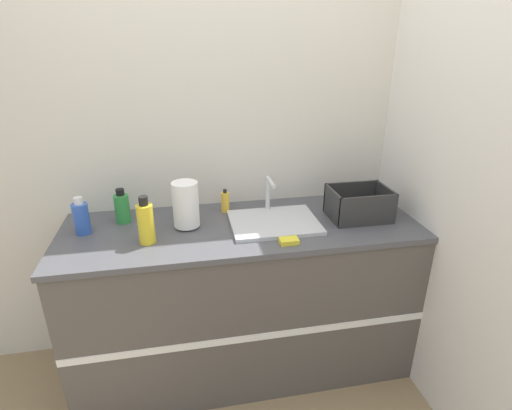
% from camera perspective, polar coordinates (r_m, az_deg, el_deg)
% --- Properties ---
extents(ground_plane, '(12.00, 12.00, 0.00)m').
position_cam_1_polar(ground_plane, '(2.41, -0.27, -26.35)').
color(ground_plane, '#937A56').
extents(wall_back, '(4.25, 0.06, 2.60)m').
position_cam_1_polar(wall_back, '(2.30, -3.45, 9.56)').
color(wall_back, beige).
rests_on(wall_back, ground_plane).
extents(wall_right, '(0.06, 2.64, 2.60)m').
position_cam_1_polar(wall_right, '(2.31, 22.28, 7.94)').
color(wall_right, silver).
rests_on(wall_right, ground_plane).
extents(counter_cabinet, '(1.87, 0.66, 0.92)m').
position_cam_1_polar(counter_cabinet, '(2.33, -1.77, -13.01)').
color(counter_cabinet, '#514C47').
rests_on(counter_cabinet, ground_plane).
extents(sink, '(0.46, 0.36, 0.21)m').
position_cam_1_polar(sink, '(2.11, 2.56, -2.24)').
color(sink, silver).
rests_on(sink, counter_cabinet).
extents(paper_towel_roll, '(0.13, 0.13, 0.24)m').
position_cam_1_polar(paper_towel_roll, '(2.05, -10.00, 0.03)').
color(paper_towel_roll, '#4C4C51').
rests_on(paper_towel_roll, counter_cabinet).
extents(dish_rack, '(0.32, 0.24, 0.17)m').
position_cam_1_polar(dish_rack, '(2.23, 14.46, -0.21)').
color(dish_rack, '#2D2D2D').
rests_on(dish_rack, counter_cabinet).
extents(bottle_green, '(0.08, 0.08, 0.19)m').
position_cam_1_polar(bottle_green, '(2.21, -18.58, -0.35)').
color(bottle_green, '#2D8C3D').
rests_on(bottle_green, counter_cabinet).
extents(bottle_yellow, '(0.08, 0.08, 0.24)m').
position_cam_1_polar(bottle_yellow, '(1.95, -15.47, -2.44)').
color(bottle_yellow, yellow).
rests_on(bottle_yellow, counter_cabinet).
extents(bottle_blue, '(0.08, 0.08, 0.19)m').
position_cam_1_polar(bottle_blue, '(2.16, -23.68, -1.66)').
color(bottle_blue, '#2D56B7').
rests_on(bottle_blue, counter_cabinet).
extents(soap_dispenser, '(0.05, 0.05, 0.13)m').
position_cam_1_polar(soap_dispenser, '(2.24, -4.42, 0.45)').
color(soap_dispenser, gold).
rests_on(soap_dispenser, counter_cabinet).
extents(sponge, '(0.09, 0.06, 0.02)m').
position_cam_1_polar(sponge, '(1.92, 4.72, -5.13)').
color(sponge, yellow).
rests_on(sponge, counter_cabinet).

